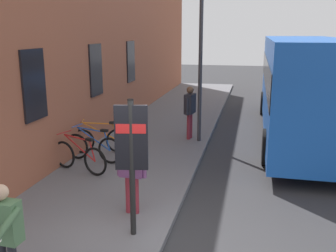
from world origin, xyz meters
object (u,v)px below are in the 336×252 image
at_px(pedestrian_near_bus, 132,167).
at_px(tourist_with_hotdogs, 3,228).
at_px(bicycle_end_of_row, 79,157).
at_px(pedestrian_crossing_street, 190,107).
at_px(city_bus, 304,81).
at_px(bicycle_by_door, 93,147).
at_px(transit_info_sign, 131,147).
at_px(bicycle_mid_rack, 101,140).
at_px(street_lamp, 201,48).

height_order(pedestrian_near_bus, tourist_with_hotdogs, tourist_with_hotdogs).
bearing_deg(tourist_with_hotdogs, bicycle_end_of_row, 13.65).
height_order(bicycle_end_of_row, pedestrian_crossing_street, pedestrian_crossing_street).
xyz_separation_m(city_bus, pedestrian_near_bus, (-7.16, 3.84, -0.86)).
height_order(bicycle_by_door, transit_info_sign, transit_info_sign).
relative_size(bicycle_end_of_row, bicycle_by_door, 0.97).
xyz_separation_m(bicycle_mid_rack, tourist_with_hotdogs, (-6.08, -1.18, 0.58)).
height_order(transit_info_sign, city_bus, city_bus).
height_order(city_bus, pedestrian_crossing_street, city_bus).
xyz_separation_m(bicycle_mid_rack, pedestrian_crossing_street, (2.08, -2.27, 0.67)).
bearing_deg(transit_info_sign, street_lamp, -2.64).
xyz_separation_m(bicycle_by_door, transit_info_sign, (-3.46, -2.23, 1.21)).
distance_m(bicycle_end_of_row, bicycle_by_door, 0.83).
height_order(bicycle_by_door, bicycle_mid_rack, same).
xyz_separation_m(bicycle_end_of_row, city_bus, (5.30, -5.83, 1.41)).
bearing_deg(tourist_with_hotdogs, bicycle_by_door, 11.44).
bearing_deg(city_bus, bicycle_mid_rack, 122.28).
xyz_separation_m(pedestrian_crossing_street, tourist_with_hotdogs, (-8.16, 1.09, -0.09)).
bearing_deg(street_lamp, pedestrian_crossing_street, 61.29).
xyz_separation_m(transit_info_sign, city_bus, (7.93, -3.58, 0.20)).
height_order(city_bus, street_lamp, street_lamp).
distance_m(bicycle_end_of_row, street_lamp, 4.99).
relative_size(pedestrian_near_bus, tourist_with_hotdogs, 0.98).
xyz_separation_m(bicycle_by_door, bicycle_mid_rack, (0.74, 0.10, 0.00)).
height_order(bicycle_end_of_row, bicycle_mid_rack, same).
distance_m(transit_info_sign, pedestrian_near_bus, 1.04).
relative_size(bicycle_end_of_row, transit_info_sign, 0.71).
distance_m(bicycle_mid_rack, pedestrian_crossing_street, 3.15).
height_order(bicycle_end_of_row, bicycle_by_door, same).
bearing_deg(pedestrian_near_bus, bicycle_by_door, 36.19).
bearing_deg(transit_info_sign, bicycle_end_of_row, 40.52).
relative_size(city_bus, pedestrian_crossing_street, 6.06).
distance_m(bicycle_end_of_row, tourist_with_hotdogs, 4.68).
xyz_separation_m(bicycle_end_of_row, bicycle_by_door, (0.83, -0.01, 0.00)).
xyz_separation_m(bicycle_mid_rack, street_lamp, (1.89, -2.61, 2.56)).
distance_m(bicycle_end_of_row, pedestrian_crossing_street, 4.31).
bearing_deg(bicycle_mid_rack, city_bus, -57.72).
bearing_deg(street_lamp, bicycle_end_of_row, 143.86).
bearing_deg(street_lamp, bicycle_mid_rack, 125.96).
xyz_separation_m(bicycle_end_of_row, pedestrian_crossing_street, (3.65, -2.19, 0.67)).
xyz_separation_m(bicycle_end_of_row, pedestrian_near_bus, (-1.86, -1.99, 0.55)).
xyz_separation_m(bicycle_end_of_row, street_lamp, (3.46, -2.53, 2.56)).
bearing_deg(bicycle_by_door, pedestrian_near_bus, -143.81).
height_order(bicycle_end_of_row, tourist_with_hotdogs, tourist_with_hotdogs).
height_order(bicycle_by_door, tourist_with_hotdogs, tourist_with_hotdogs).
bearing_deg(city_bus, pedestrian_near_bus, 151.78).
distance_m(bicycle_mid_rack, pedestrian_near_bus, 4.04).
bearing_deg(bicycle_end_of_row, pedestrian_near_bus, -133.17).
bearing_deg(street_lamp, tourist_with_hotdogs, 169.80).
distance_m(pedestrian_crossing_street, street_lamp, 1.93).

